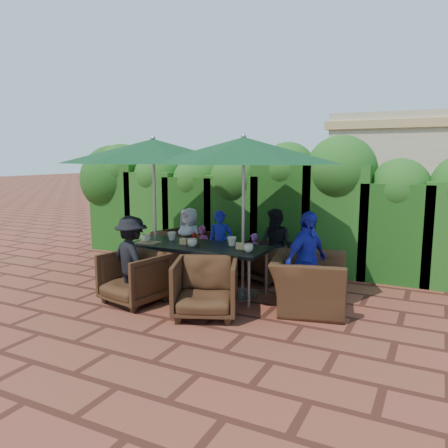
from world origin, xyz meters
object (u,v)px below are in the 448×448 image
at_px(umbrella_right, 244,151).
at_px(chair_end_right, 309,274).
at_px(chair_near_right, 206,285).
at_px(chair_far_right, 269,260).
at_px(chair_far_left, 181,248).
at_px(chair_far_mid, 225,256).
at_px(umbrella_left, 153,151).
at_px(chair_near_left, 134,275).
at_px(dining_table, 199,249).

relative_size(umbrella_right, chair_end_right, 2.49).
xyz_separation_m(chair_near_right, chair_end_right, (1.16, 0.89, 0.07)).
bearing_deg(chair_far_right, chair_near_right, 109.94).
bearing_deg(chair_far_left, chair_far_right, -163.11).
height_order(chair_near_right, chair_end_right, chair_end_right).
relative_size(umbrella_right, chair_far_mid, 3.99).
bearing_deg(chair_far_right, umbrella_left, 58.70).
bearing_deg(chair_far_right, chair_far_mid, 25.33).
height_order(chair_far_left, chair_near_left, chair_far_left).
relative_size(chair_far_left, chair_near_right, 0.98).
distance_m(dining_table, chair_end_right, 1.80).
height_order(chair_far_right, chair_near_right, chair_near_right).
relative_size(umbrella_right, chair_near_left, 3.46).
height_order(umbrella_left, chair_far_right, umbrella_left).
bearing_deg(chair_far_left, chair_end_right, 175.50).
distance_m(umbrella_right, chair_far_right, 2.10).
xyz_separation_m(chair_near_left, chair_near_right, (1.20, -0.01, 0.01)).
bearing_deg(umbrella_left, chair_far_mid, 54.34).
height_order(chair_far_left, chair_end_right, chair_end_right).
bearing_deg(chair_end_right, dining_table, 76.81).
xyz_separation_m(chair_far_mid, chair_far_right, (0.84, 0.01, 0.01)).
height_order(dining_table, chair_near_left, chair_near_left).
distance_m(umbrella_left, chair_far_mid, 2.27).
bearing_deg(chair_near_left, dining_table, 69.99).
xyz_separation_m(chair_far_right, chair_near_right, (-0.17, -1.96, 0.06)).
bearing_deg(chair_far_right, chair_near_left, 79.80).
height_order(chair_far_left, chair_near_right, chair_near_right).
bearing_deg(chair_far_mid, chair_far_right, 176.82).
distance_m(chair_far_right, chair_near_right, 1.96).
distance_m(chair_far_left, chair_far_mid, 0.92).
distance_m(chair_far_right, chair_near_left, 2.38).
xyz_separation_m(dining_table, chair_near_left, (-0.57, -0.91, -0.26)).
bearing_deg(chair_end_right, chair_far_left, 57.03).
distance_m(dining_table, chair_near_left, 1.11).
bearing_deg(chair_far_left, umbrella_right, 166.21).
height_order(umbrella_left, chair_end_right, umbrella_left).
height_order(umbrella_left, chair_near_right, umbrella_left).
distance_m(umbrella_left, umbrella_right, 1.56).
xyz_separation_m(chair_far_mid, chair_near_left, (-0.53, -1.94, 0.06)).
bearing_deg(umbrella_right, dining_table, -178.47).
relative_size(chair_far_right, chair_near_left, 0.89).
distance_m(chair_far_mid, chair_near_right, 2.06).
distance_m(chair_far_left, chair_near_left, 1.96).
bearing_deg(chair_near_left, chair_near_right, 11.36).
relative_size(umbrella_left, chair_far_right, 3.94).
bearing_deg(dining_table, chair_far_mid, 92.00).
height_order(umbrella_right, chair_far_right, umbrella_right).
bearing_deg(chair_far_mid, dining_table, 88.41).
bearing_deg(chair_near_right, chair_far_right, 62.54).
distance_m(umbrella_right, chair_far_left, 2.67).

